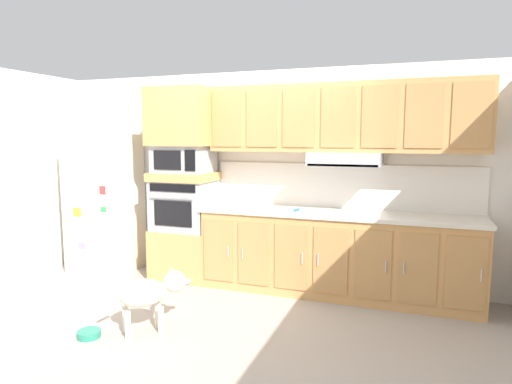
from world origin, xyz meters
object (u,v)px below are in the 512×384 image
Objects in this scene: microwave at (184,159)px; screwdriver at (297,210)px; refrigerator at (105,203)px; dog at (150,292)px; built_in_oven at (185,205)px; dog_food_bowl at (89,334)px.

screwdriver is at bearing -3.94° from microwave.
refrigerator is 2.93× the size of dog.
built_in_oven reaches higher than dog.
microwave reaches higher than screwdriver.
dog_food_bowl is (0.03, -1.79, -0.87)m from built_in_oven.
dog_food_bowl is at bearing 169.31° from dog.
built_in_oven is at bearing 176.06° from screwdriver.
built_in_oven is 1.44m from screwdriver.
built_in_oven is at bearing 91.01° from dog_food_bowl.
microwave is 3.22× the size of dog_food_bowl.
microwave is 1.54m from screwdriver.
dog_food_bowl is (1.17, -1.72, -0.85)m from refrigerator.
screwdriver is 2.38m from dog_food_bowl.
refrigerator is at bearing 124.11° from dog_food_bowl.
built_in_oven is 1.17× the size of dog.
built_in_oven is 3.50× the size of dog_food_bowl.
screwdriver is 1.80m from dog.
microwave is 2.29m from dog_food_bowl.
refrigerator is 2.51× the size of built_in_oven.
screwdriver is (2.58, -0.03, 0.05)m from refrigerator.
dog is at bearing -41.77° from refrigerator.
screwdriver is at bearing 11.94° from dog.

